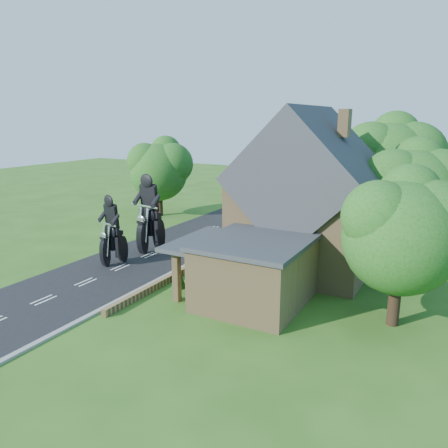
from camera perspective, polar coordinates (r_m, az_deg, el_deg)
The scene contains 19 objects.
ground at distance 29.37m, azimuth -13.40°, elevation -5.56°, with size 120.00×120.00×0.00m, color #2B5718.
road at distance 29.37m, azimuth -13.40°, elevation -5.54°, with size 7.00×80.00×0.02m, color black.
kerb at distance 27.14m, azimuth -7.61°, elevation -6.77°, with size 0.30×80.00×0.12m, color gray.
garden_wall at distance 30.72m, azimuth -1.12°, elevation -3.93°, with size 0.30×22.00×0.40m, color #93764B.
house at distance 28.17m, azimuth 10.89°, elevation 2.91°, with size 9.54×8.64×10.24m.
annex at distance 22.90m, azimuth 3.77°, elevation -6.03°, with size 7.05×5.94×3.44m.
tree_annex_side at distance 21.12m, azimuth 23.15°, elevation -0.54°, with size 5.64×5.20×7.48m.
tree_house_right at distance 29.41m, azimuth 24.09°, elevation 4.08°, with size 6.51×6.00×8.40m.
tree_behind_house at distance 36.98m, azimuth 21.48°, elevation 7.67°, with size 7.81×7.20×10.08m.
tree_behind_left at distance 39.20m, azimuth 12.82°, elevation 7.83°, with size 6.94×6.40×9.16m.
tree_far_road at distance 43.30m, azimuth -8.04°, elevation 7.36°, with size 6.08×5.60×7.84m.
shrub_a at distance 25.31m, azimuth -5.95°, elevation -7.07°, with size 0.90×0.90×1.10m, color black.
shrub_b at distance 27.27m, azimuth -2.96°, elevation -5.47°, with size 0.90×0.90×1.10m, color black.
shrub_c at distance 29.31m, azimuth -0.40°, elevation -4.07°, with size 0.90×0.90×1.10m, color black.
shrub_d at distance 33.59m, azimuth 3.76°, elevation -1.79°, with size 0.90×0.90×1.10m, color black.
shrub_e at distance 35.80m, azimuth 5.45°, elevation -0.86°, with size 0.90×0.90×1.10m, color black.
shrub_f at distance 38.04m, azimuth 6.95°, elevation -0.03°, with size 0.90×0.90×1.10m, color black.
motorcycle_lead at distance 29.89m, azimuth -14.17°, elevation -3.84°, with size 0.38×1.51×1.41m, color black, non-canonical shape.
motorcycle_follow at distance 32.18m, azimuth -9.52°, elevation -2.09°, with size 0.46×1.83×1.71m, color black, non-canonical shape.
Camera 1 is at (18.90, -20.40, 9.46)m, focal length 35.00 mm.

